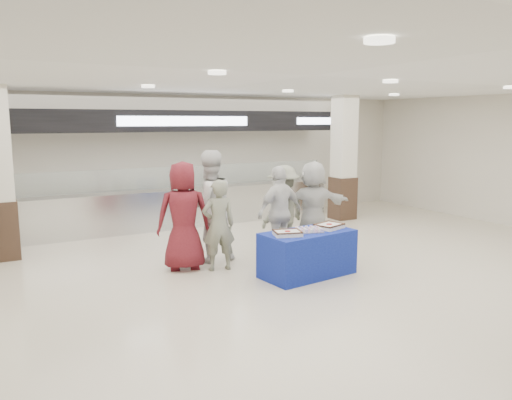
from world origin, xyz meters
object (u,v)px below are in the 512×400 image
cupcake_tray (309,230)px  chef_short (280,212)px  sheet_cake_left (287,233)px  civilian_maroon (184,216)px  sheet_cake_right (329,226)px  soldier_a (219,225)px  civilian_white (312,205)px  soldier_b (283,209)px  display_table (307,253)px  chef_tall (209,206)px

cupcake_tray → chef_short: 1.21m
cupcake_tray → sheet_cake_left: bearing=-172.7°
sheet_cake_left → civilian_maroon: (-1.21, 1.42, 0.15)m
sheet_cake_right → civilian_maroon: size_ratio=0.28×
soldier_a → civilian_white: civilian_white is taller
civilian_maroon → soldier_b: bearing=-159.8°
sheet_cake_left → civilian_maroon: civilian_maroon is taller
display_table → cupcake_tray: bearing=-85.8°
cupcake_tray → civilian_white: bearing=52.8°
civilian_maroon → chef_tall: 0.67m
display_table → soldier_b: soldier_b is taller
chef_tall → soldier_b: size_ratio=1.19×
display_table → chef_tall: chef_tall is taller
sheet_cake_left → cupcake_tray: 0.46m
soldier_b → chef_short: bearing=31.4°
display_table → chef_short: bearing=75.0°
cupcake_tray → sheet_cake_right: bearing=5.4°
sheet_cake_left → cupcake_tray: (0.46, 0.06, -0.01)m
chef_tall → chef_short: bearing=158.6°
sheet_cake_right → civilian_maroon: (-2.11, 1.32, 0.15)m
civilian_maroon → soldier_a: bearing=162.1°
chef_short → sheet_cake_right: bearing=93.6°
sheet_cake_left → sheet_cake_right: sheet_cake_right is taller
chef_tall → sheet_cake_left: bearing=107.9°
sheet_cake_right → cupcake_tray: sheet_cake_right is taller
display_table → soldier_b: bearing=66.4°
soldier_a → soldier_b: size_ratio=0.93×
sheet_cake_left → civilian_white: size_ratio=0.28×
display_table → soldier_a: soldier_a is taller
soldier_a → chef_tall: size_ratio=0.78×
cupcake_tray → civilian_white: size_ratio=0.28×
soldier_a → soldier_b: bearing=-152.9°
sheet_cake_left → soldier_a: soldier_a is taller
sheet_cake_left → soldier_a: bearing=123.0°
display_table → chef_short: chef_short is taller
soldier_a → civilian_white: size_ratio=0.89×
soldier_b → cupcake_tray: bearing=55.0°
sheet_cake_right → sheet_cake_left: bearing=-173.6°
civilian_white → soldier_b: bearing=3.2°
soldier_b → civilian_white: (0.61, -0.12, 0.04)m
soldier_a → civilian_maroon: bearing=-23.7°
cupcake_tray → civilian_maroon: 2.16m
soldier_a → sheet_cake_right: bearing=158.1°
display_table → sheet_cake_right: bearing=-4.0°
display_table → cupcake_tray: 0.41m
sheet_cake_left → chef_short: size_ratio=0.29×
civilian_white → cupcake_tray: bearing=67.7°
sheet_cake_left → civilian_maroon: 1.87m
soldier_a → chef_short: chef_short is taller
cupcake_tray → civilian_maroon: size_ratio=0.26×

